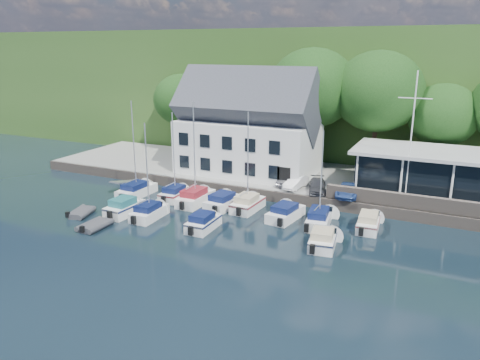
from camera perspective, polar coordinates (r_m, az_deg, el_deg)
The scene contains 33 objects.
ground at distance 33.72m, azimuth 0.33°, elevation -8.48°, with size 180.00×180.00×0.00m, color black.
quay at distance 49.03m, azimuth 8.97°, elevation -0.15°, with size 60.00×13.00×1.00m, color gray.
quay_face at distance 43.09m, azimuth 6.50°, elevation -2.33°, with size 60.00×0.30×1.00m, color #665B51.
hillside at distance 90.96m, azimuth 17.36°, elevation 11.53°, with size 160.00×75.00×16.00m, color #2C4D1D.
field_patch at distance 97.99m, azimuth 23.29°, elevation 16.04°, with size 50.00×30.00×0.30m, color #5E6934.
harbor_building at distance 49.36m, azimuth 1.03°, elevation 5.94°, with size 14.40×8.20×8.70m, color white, non-canonical shape.
club_pavilion at distance 45.23m, azimuth 22.02°, elevation 0.83°, with size 13.20×7.20×4.10m, color black, non-canonical shape.
seawall at distance 41.16m, azimuth 22.76°, elevation -2.79°, with size 18.00×0.50×1.20m, color #665B51.
gangway at distance 49.16m, azimuth -12.82°, elevation -0.92°, with size 1.20×6.00×1.40m, color silver, non-canonical shape.
car_silver at distance 45.65m, azimuth 5.69°, elevation 0.23°, with size 1.49×3.70×1.26m, color silver.
car_white at distance 44.60m, azimuth 6.83°, elevation -0.27°, with size 1.20×3.43×1.13m, color white.
car_dgrey at distance 43.82m, azimuth 9.42°, elevation -0.69°, with size 1.55×3.81×1.11m, color #323337.
car_blue at distance 42.92m, azimuth 13.08°, elevation -1.17°, with size 1.41×3.56×1.22m, color #2B4886.
flagpole at distance 41.69m, azimuth 20.13°, elevation 4.77°, with size 2.67×0.20×11.11m, color white, non-canonical shape.
tree_0 at distance 60.31m, azimuth -7.07°, elevation 8.14°, with size 7.10×7.10×9.70m, color black, non-canonical shape.
tree_1 at distance 56.37m, azimuth -1.09°, elevation 8.29°, with size 7.92×7.92×10.82m, color black, non-canonical shape.
tree_2 at distance 51.99m, azimuth 8.73°, elevation 8.62°, with size 9.45×9.45×12.91m, color black, non-canonical shape.
tree_3 at distance 51.07m, azimuth 16.30°, elevation 7.90°, with size 9.27×9.27×12.66m, color black, non-canonical shape.
tree_4 at distance 51.27m, azimuth 23.32°, elevation 5.48°, with size 6.97×6.97×9.53m, color black, non-canonical shape.
boat_r1_0 at distance 45.46m, azimuth -12.76°, elevation 3.17°, with size 2.03×6.27×8.38m, color white, non-canonical shape.
boat_r1_1 at distance 43.75m, azimuth -8.08°, elevation 2.83°, with size 1.88×5.07×8.25m, color white, non-canonical shape.
boat_r1_2 at distance 42.05m, azimuth -5.58°, elevation 3.03°, with size 2.08×6.25×9.18m, color white, non-canonical shape.
boat_r1_3 at distance 41.85m, azimuth -2.06°, elevation -2.48°, with size 2.08×5.56×1.43m, color white, non-canonical shape.
boat_r1_4 at distance 40.16m, azimuth 0.97°, elevation 2.36°, with size 2.01×5.38×9.00m, color white, non-canonical shape.
boat_r1_5 at distance 39.32m, azimuth 5.58°, elevation -3.83°, with size 2.01×5.69×1.37m, color white, non-canonical shape.
boat_r1_6 at distance 37.44m, azimuth 9.90°, elevation 0.68°, with size 1.86×6.32×8.47m, color white, non-canonical shape.
boat_r1_7 at distance 38.55m, azimuth 15.43°, elevation -4.78°, with size 1.74×5.60×1.35m, color white, non-canonical shape.
boat_r2_0 at distance 41.44m, azimuth -13.88°, elevation -3.08°, with size 1.93×5.34×1.53m, color white, non-canonical shape.
boat_r2_1 at distance 39.08m, azimuth -11.26°, elevation 1.17°, with size 1.91×5.36×8.36m, color white, non-canonical shape.
boat_r2_2 at distance 37.16m, azimuth -4.49°, elevation -4.99°, with size 1.84×4.87×1.40m, color white, non-canonical shape.
boat_r2_4 at distance 34.37m, azimuth 10.08°, elevation -7.00°, with size 1.92×4.68×1.38m, color white, non-canonical shape.
dinghy_0 at distance 42.41m, azimuth -18.76°, elevation -3.66°, with size 1.67×2.79×0.65m, color #393A3E, non-canonical shape.
dinghy_1 at distance 39.05m, azimuth -17.29°, elevation -5.20°, with size 1.76×2.93×0.68m, color #393A3E, non-canonical shape.
Camera 1 is at (12.89, -27.85, 13.98)m, focal length 35.00 mm.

